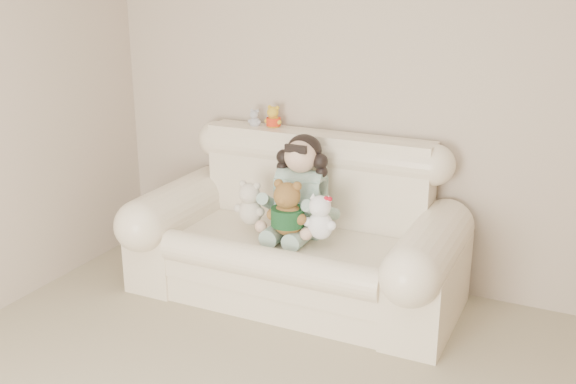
{
  "coord_description": "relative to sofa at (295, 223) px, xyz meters",
  "views": [
    {
      "loc": [
        1.07,
        -1.71,
        2.05
      ],
      "look_at": [
        -0.65,
        1.9,
        0.75
      ],
      "focal_mm": 42.62,
      "sensor_mm": 36.0,
      "label": 1
    }
  ],
  "objects": [
    {
      "name": "wall_back",
      "position": [
        0.65,
        0.5,
        0.78
      ],
      "size": [
        4.5,
        0.0,
        4.5
      ],
      "primitive_type": "plane",
      "rotation": [
        1.57,
        0.0,
        0.0
      ],
      "color": "#BCA896",
      "rests_on": "ground"
    },
    {
      "name": "seated_child",
      "position": [
        0.01,
        0.08,
        0.23
      ],
      "size": [
        0.41,
        0.5,
        0.66
      ],
      "primitive_type": null,
      "rotation": [
        0.0,
        0.0,
        0.04
      ],
      "color": "#33755D",
      "rests_on": "sofa"
    },
    {
      "name": "white_cat",
      "position": [
        0.23,
        -0.14,
        0.15
      ],
      "size": [
        0.25,
        0.21,
        0.33
      ],
      "primitive_type": null,
      "rotation": [
        0.0,
        0.0,
        -0.24
      ],
      "color": "white",
      "rests_on": "sofa"
    },
    {
      "name": "brown_teddy",
      "position": [
        0.03,
        -0.17,
        0.19
      ],
      "size": [
        0.27,
        0.21,
        0.41
      ],
      "primitive_type": null,
      "rotation": [
        0.0,
        0.0,
        -0.04
      ],
      "color": "brown",
      "rests_on": "sofa"
    },
    {
      "name": "cream_teddy",
      "position": [
        -0.26,
        -0.11,
        0.15
      ],
      "size": [
        0.26,
        0.23,
        0.34
      ],
      "primitive_type": null,
      "rotation": [
        0.0,
        0.0,
        -0.36
      ],
      "color": "silver",
      "rests_on": "sofa"
    },
    {
      "name": "grey_mini_plush",
      "position": [
        -0.47,
        0.37,
        0.57
      ],
      "size": [
        0.11,
        0.09,
        0.16
      ],
      "primitive_type": null,
      "rotation": [
        0.0,
        0.0,
        0.15
      ],
      "color": "silver",
      "rests_on": "sofa"
    },
    {
      "name": "sofa",
      "position": [
        0.0,
        0.0,
        0.0
      ],
      "size": [
        2.1,
        0.95,
        1.03
      ],
      "primitive_type": null,
      "color": "#FFF2CD",
      "rests_on": "floor"
    },
    {
      "name": "yellow_mini_bear",
      "position": [
        -0.34,
        0.38,
        0.59
      ],
      "size": [
        0.15,
        0.13,
        0.2
      ],
      "primitive_type": null,
      "rotation": [
        0.0,
        0.0,
        0.25
      ],
      "color": "yellow",
      "rests_on": "sofa"
    }
  ]
}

